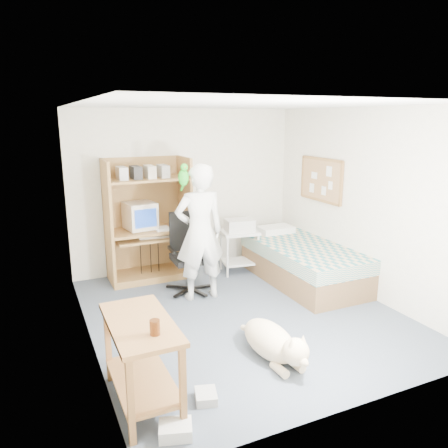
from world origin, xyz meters
name	(u,v)px	position (x,y,z in m)	size (l,w,h in m)	color
floor	(242,313)	(0.00, 0.00, 0.00)	(4.00, 4.00, 0.00)	#485261
wall_back	(186,190)	(0.00, 2.00, 1.25)	(3.60, 0.02, 2.50)	silver
wall_right	(363,203)	(1.80, 0.00, 1.25)	(0.02, 4.00, 2.50)	silver
wall_left	(84,231)	(-1.80, 0.00, 1.25)	(0.02, 4.00, 2.50)	silver
ceiling	(245,105)	(0.00, 0.00, 2.50)	(3.60, 4.00, 0.02)	white
computer_hutch	(148,224)	(-0.70, 1.74, 0.82)	(1.20, 0.63, 1.80)	olive
bed	(302,263)	(1.30, 0.62, 0.29)	(1.02, 2.02, 0.66)	brown
side_desk	(142,350)	(-1.55, -1.20, 0.49)	(0.50, 1.00, 0.75)	olive
corkboard	(321,180)	(1.77, 0.90, 1.45)	(0.04, 0.94, 0.66)	#9C7246
office_chair	(189,264)	(-0.33, 1.00, 0.39)	(0.61, 0.61, 1.09)	black
person	(200,233)	(-0.28, 0.69, 0.90)	(0.66, 0.43, 1.81)	white
parrot	(184,176)	(-0.48, 0.70, 1.65)	(0.13, 0.23, 0.37)	#1A8C14
dog	(273,342)	(-0.19, -1.06, 0.19)	(0.41, 1.14, 0.42)	beige
printer_cart	(239,245)	(0.64, 1.37, 0.44)	(0.62, 0.52, 0.67)	silver
printer	(239,225)	(0.64, 1.37, 0.76)	(0.42, 0.32, 0.18)	beige
crt_monitor	(140,216)	(-0.81, 1.75, 0.97)	(0.47, 0.49, 0.39)	beige
keyboard	(154,236)	(-0.65, 1.58, 0.67)	(0.45, 0.16, 0.03)	beige
pencil_cup	(172,224)	(-0.36, 1.65, 0.82)	(0.08, 0.08, 0.12)	gold
drink_glass	(155,327)	(-1.50, -1.47, 0.81)	(0.08, 0.08, 0.12)	#411F0A
floor_box_a	(175,430)	(-1.43, -1.70, 0.05)	(0.25, 0.20, 0.10)	silver
floor_box_b	(206,396)	(-1.06, -1.40, 0.04)	(0.18, 0.22, 0.08)	#AEAEA9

